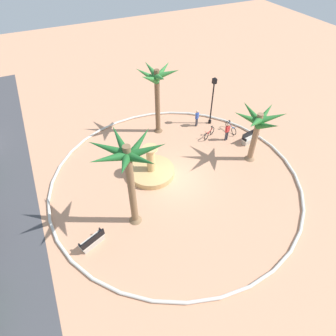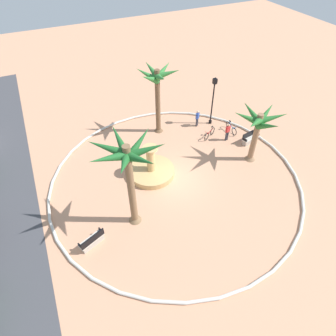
# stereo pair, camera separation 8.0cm
# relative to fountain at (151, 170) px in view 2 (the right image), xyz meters

# --- Properties ---
(ground_plane) EXTENTS (80.00, 80.00, 0.00)m
(ground_plane) POSITION_rel_fountain_xyz_m (-1.35, -1.37, -0.35)
(ground_plane) COLOR tan
(plaza_curb) EXTENTS (18.43, 18.43, 0.20)m
(plaza_curb) POSITION_rel_fountain_xyz_m (-1.35, -1.37, -0.25)
(plaza_curb) COLOR silver
(plaza_curb) RESTS_ON ground
(fountain) EXTENTS (3.52, 3.52, 2.56)m
(fountain) POSITION_rel_fountain_xyz_m (0.00, 0.00, 0.00)
(fountain) COLOR tan
(fountain) RESTS_ON ground
(palm_tree_near_fountain) EXTENTS (4.21, 4.26, 6.48)m
(palm_tree_near_fountain) POSITION_rel_fountain_xyz_m (-3.64, 2.67, 4.67)
(palm_tree_near_fountain) COLOR brown
(palm_tree_near_fountain) RESTS_ON ground
(palm_tree_by_curb) EXTENTS (3.71, 3.47, 6.04)m
(palm_tree_by_curb) POSITION_rel_fountain_xyz_m (4.91, -2.70, 4.19)
(palm_tree_by_curb) COLOR brown
(palm_tree_by_curb) RESTS_ON ground
(palm_tree_mid_plaza) EXTENTS (3.87, 3.81, 4.51)m
(palm_tree_mid_plaza) POSITION_rel_fountain_xyz_m (-1.77, -7.88, 2.97)
(palm_tree_mid_plaza) COLOR #8E6B4C
(palm_tree_mid_plaza) RESTS_ON ground
(bench_east) EXTENTS (1.07, 1.67, 1.00)m
(bench_east) POSITION_rel_fountain_xyz_m (-4.24, 5.61, -0.00)
(bench_east) COLOR beige
(bench_east) RESTS_ON ground
(bench_west) EXTENTS (0.77, 1.66, 1.00)m
(bench_west) POSITION_rel_fountain_xyz_m (0.05, -9.20, -0.00)
(bench_west) COLOR beige
(bench_west) RESTS_ON ground
(lamppost) EXTENTS (0.32, 0.32, 4.59)m
(lamppost) POSITION_rel_fountain_xyz_m (3.98, -7.59, 2.33)
(lamppost) COLOR black
(lamppost) RESTS_ON ground
(bicycle_red_frame) EXTENTS (1.72, 0.44, 0.94)m
(bicycle_red_frame) POSITION_rel_fountain_xyz_m (2.03, -8.58, 0.04)
(bicycle_red_frame) COLOR black
(bicycle_red_frame) RESTS_ON ground
(bicycle_by_lamppost) EXTENTS (0.88, 1.54, 0.94)m
(bicycle_by_lamppost) POSITION_rel_fountain_xyz_m (2.14, -6.40, 0.04)
(bicycle_by_lamppost) COLOR black
(bicycle_by_lamppost) RESTS_ON ground
(person_cyclist_helmet) EXTENTS (0.35, 0.46, 1.61)m
(person_cyclist_helmet) POSITION_rel_fountain_xyz_m (4.14, -6.25, 0.55)
(person_cyclist_helmet) COLOR #33333D
(person_cyclist_helmet) RESTS_ON ground
(person_cyclist_photo) EXTENTS (0.25, 0.53, 1.67)m
(person_cyclist_photo) POSITION_rel_fountain_xyz_m (1.14, -7.53, 0.59)
(person_cyclist_photo) COLOR #33333D
(person_cyclist_photo) RESTS_ON ground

